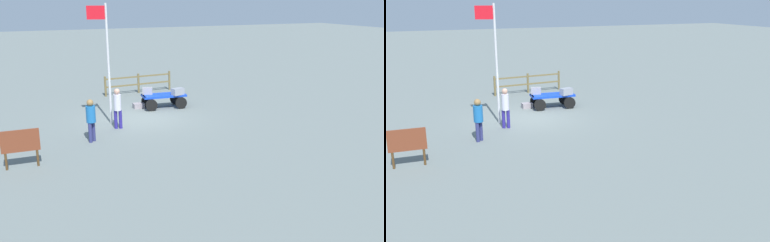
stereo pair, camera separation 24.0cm
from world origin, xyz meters
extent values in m
plane|color=slate|center=(0.00, 0.00, 0.00)|extent=(120.00, 120.00, 0.00)
cube|color=#133AC4|center=(-1.61, -1.47, 0.64)|extent=(2.24, 1.12, 0.10)
cube|color=#133AC4|center=(-0.58, -1.57, 0.64)|extent=(0.16, 0.88, 0.10)
cylinder|color=black|center=(-0.81, -1.06, 0.29)|extent=(0.60, 0.17, 0.59)
cylinder|color=black|center=(-0.90, -2.02, 0.29)|extent=(0.60, 0.17, 0.59)
cylinder|color=black|center=(-2.32, -0.92, 0.29)|extent=(0.60, 0.17, 0.59)
cylinder|color=black|center=(-2.41, -1.88, 0.29)|extent=(0.60, 0.17, 0.59)
cube|color=gray|center=(-0.87, -1.83, 0.86)|extent=(0.56, 0.42, 0.35)
cube|color=gray|center=(-2.21, -1.09, 0.86)|extent=(0.66, 0.50, 0.34)
cube|color=gray|center=(-0.39, -1.88, 0.13)|extent=(0.53, 0.40, 0.25)
cylinder|color=navy|center=(1.33, 1.20, 0.40)|extent=(0.14, 0.14, 0.80)
cylinder|color=navy|center=(1.52, 1.14, 0.40)|extent=(0.14, 0.14, 0.80)
cylinder|color=silver|center=(1.42, 1.17, 1.14)|extent=(0.39, 0.39, 0.69)
sphere|color=tan|center=(1.42, 1.17, 1.61)|extent=(0.24, 0.24, 0.24)
cylinder|color=navy|center=(2.72, 2.44, 0.39)|extent=(0.14, 0.14, 0.79)
cylinder|color=navy|center=(2.87, 2.57, 0.39)|extent=(0.14, 0.14, 0.79)
cylinder|color=#1A61A8|center=(2.80, 2.50, 1.10)|extent=(0.51, 0.51, 0.64)
sphere|color=olive|center=(2.80, 2.50, 1.55)|extent=(0.26, 0.26, 0.26)
cylinder|color=silver|center=(1.52, 0.32, 2.58)|extent=(0.10, 0.10, 5.17)
cube|color=red|center=(1.94, 0.32, 4.79)|extent=(0.72, 0.20, 0.55)
cylinder|color=#4C3319|center=(4.94, 4.30, 0.28)|extent=(0.08, 0.08, 0.56)
cylinder|color=#4C3319|center=(5.91, 4.28, 0.28)|extent=(0.08, 0.08, 0.56)
cube|color=brown|center=(5.43, 4.29, 0.93)|extent=(1.21, 0.09, 0.74)
cylinder|color=brown|center=(-3.47, -5.57, 0.57)|extent=(0.12, 0.12, 1.13)
cylinder|color=brown|center=(-1.48, -5.41, 0.57)|extent=(0.12, 0.12, 1.13)
cylinder|color=brown|center=(0.50, -5.25, 0.57)|extent=(0.12, 0.12, 1.13)
cube|color=brown|center=(-1.48, -5.41, 0.96)|extent=(3.97, 0.39, 0.08)
cube|color=brown|center=(-1.48, -5.41, 0.51)|extent=(3.97, 0.39, 0.08)
camera|label=1|loc=(5.68, 18.67, 5.38)|focal=40.61mm
camera|label=2|loc=(5.46, 18.76, 5.38)|focal=40.61mm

